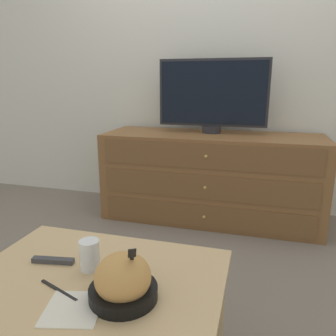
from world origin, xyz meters
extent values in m
plane|color=#70665B|center=(0.00, 0.00, 0.00)|extent=(12.00, 12.00, 0.00)
cube|color=silver|center=(0.00, 0.03, 1.30)|extent=(12.00, 0.05, 2.60)
cube|color=brown|center=(0.05, -0.31, 0.35)|extent=(1.70, 0.56, 0.69)
cube|color=brown|center=(0.05, -0.59, 0.12)|extent=(1.56, 0.01, 0.18)
sphere|color=tan|center=(0.05, -0.60, 0.12)|extent=(0.02, 0.02, 0.02)
cube|color=brown|center=(0.05, -0.59, 0.35)|extent=(1.56, 0.01, 0.18)
sphere|color=tan|center=(0.05, -0.60, 0.35)|extent=(0.02, 0.02, 0.02)
cube|color=brown|center=(0.05, -0.59, 0.58)|extent=(1.56, 0.01, 0.18)
sphere|color=tan|center=(0.05, -0.60, 0.58)|extent=(0.02, 0.02, 0.02)
cylinder|color=#232328|center=(0.04, -0.24, 0.72)|extent=(0.15, 0.15, 0.05)
cube|color=#232328|center=(0.04, -0.23, 1.00)|extent=(0.85, 0.04, 0.51)
cube|color=black|center=(0.04, -0.25, 1.00)|extent=(0.81, 0.01, 0.47)
cube|color=tan|center=(-0.11, -1.96, 0.43)|extent=(0.87, 0.63, 0.02)
cylinder|color=tan|center=(-0.50, -1.68, 0.21)|extent=(0.04, 0.04, 0.42)
cylinder|color=tan|center=(0.29, -1.68, 0.21)|extent=(0.04, 0.04, 0.42)
cylinder|color=black|center=(0.03, -2.03, 0.46)|extent=(0.21, 0.21, 0.04)
ellipsoid|color=tan|center=(0.03, -2.03, 0.51)|extent=(0.17, 0.17, 0.15)
cube|color=black|center=(0.06, -2.02, 0.53)|extent=(0.04, 0.06, 0.15)
cube|color=black|center=(0.07, -2.05, 0.61)|extent=(0.03, 0.03, 0.03)
cylinder|color=#9E6638|center=(-0.14, -1.91, 0.47)|extent=(0.06, 0.06, 0.07)
cylinder|color=white|center=(-0.14, -1.91, 0.49)|extent=(0.07, 0.07, 0.11)
cube|color=silver|center=(-0.09, -2.12, 0.44)|extent=(0.20, 0.20, 0.00)
cube|color=black|center=(-0.18, -2.06, 0.44)|extent=(0.17, 0.07, 0.01)
cube|color=#38383D|center=(-0.30, -1.91, 0.45)|extent=(0.16, 0.05, 0.02)
camera|label=1|loc=(0.40, -2.84, 1.08)|focal=35.00mm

